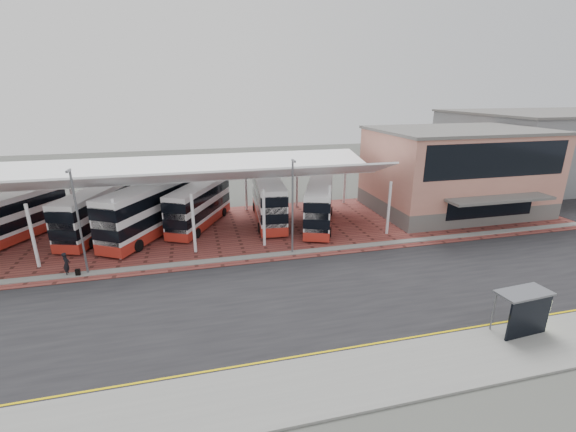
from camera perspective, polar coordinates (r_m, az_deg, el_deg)
name	(u,v)px	position (r m, az deg, el deg)	size (l,w,h in m)	color
ground	(287,292)	(27.07, -0.09, -11.19)	(140.00, 140.00, 0.00)	#454641
road	(291,299)	(26.23, 0.45, -12.21)	(120.00, 14.00, 0.02)	black
forecourt	(276,227)	(39.02, -1.85, -1.65)	(72.00, 16.00, 0.06)	brown
sidewalk	(333,383)	(20.01, 6.70, -23.32)	(120.00, 4.00, 0.14)	slate
north_kerb	(270,255)	(32.46, -2.74, -5.84)	(120.00, 0.80, 0.14)	slate
yellow_line_near	(320,357)	(21.47, 4.72, -20.03)	(120.00, 0.12, 0.01)	#EBC600
yellow_line_far	(318,353)	(21.69, 4.45, -19.56)	(120.00, 0.12, 0.01)	#EBC600
canopy	(190,173)	(37.58, -14.33, 6.16)	(37.00, 11.63, 7.07)	white
terminal	(456,170)	(47.46, 23.60, 6.23)	(18.40, 14.40, 9.25)	#5E5B58
warehouse	(557,146)	(71.74, 35.00, 8.49)	(30.50, 20.50, 10.25)	slate
lamp_west	(78,220)	(31.61, -28.63, -0.49)	(0.16, 0.90, 8.07)	slate
lamp_east	(293,204)	(31.45, 0.69, 1.73)	(0.16, 0.90, 8.07)	slate
bus_0	(12,218)	(42.91, -35.74, -0.29)	(7.07, 10.26, 4.28)	white
bus_1	(96,213)	(40.62, -26.54, 0.44)	(5.53, 10.80, 4.35)	white
bus_2	(149,211)	(38.35, -19.88, 0.72)	(8.30, 11.50, 4.84)	white
bus_3	(200,205)	(39.76, -12.96, 1.53)	(6.79, 10.34, 4.28)	white
bus_4	(268,200)	(40.26, -2.94, 2.39)	(3.49, 11.21, 4.55)	white
bus_5	(319,205)	(39.02, 4.66, 1.65)	(6.01, 10.58, 4.29)	white
pedestrian	(66,264)	(33.24, -29.99, -6.15)	(0.65, 0.43, 1.79)	black
suitcase	(78,273)	(32.89, -28.68, -7.37)	(0.33, 0.23, 0.56)	black
bus_shelter	(529,308)	(25.86, 32.12, -11.49)	(3.20, 1.64, 2.49)	black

